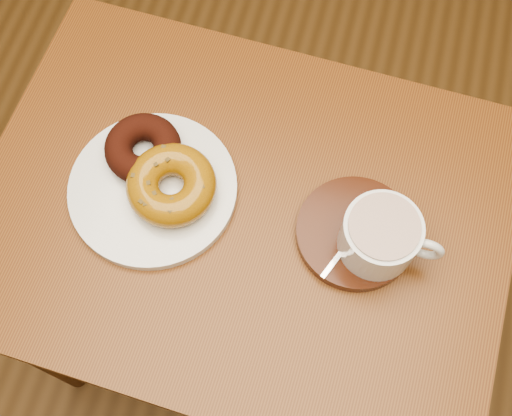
% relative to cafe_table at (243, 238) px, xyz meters
% --- Properties ---
extents(cafe_table, '(0.75, 0.58, 0.68)m').
position_rel_cafe_table_xyz_m(cafe_table, '(0.00, 0.00, 0.00)').
color(cafe_table, brown).
rests_on(cafe_table, ground).
extents(donut_plate, '(0.27, 0.27, 0.01)m').
position_rel_cafe_table_xyz_m(donut_plate, '(-0.12, -0.00, 0.12)').
color(donut_plate, silver).
rests_on(donut_plate, cafe_table).
extents(donut_cinnamon, '(0.12, 0.12, 0.04)m').
position_rel_cafe_table_xyz_m(donut_cinnamon, '(-0.15, 0.04, 0.14)').
color(donut_cinnamon, black).
rests_on(donut_cinnamon, donut_plate).
extents(donut_caramel, '(0.15, 0.15, 0.04)m').
position_rel_cafe_table_xyz_m(donut_caramel, '(-0.09, -0.00, 0.14)').
color(donut_caramel, '#976310').
rests_on(donut_caramel, donut_plate).
extents(saucer, '(0.20, 0.20, 0.02)m').
position_rel_cafe_table_xyz_m(saucer, '(0.16, 0.00, 0.12)').
color(saucer, '#351307').
rests_on(saucer, cafe_table).
extents(coffee_cup, '(0.13, 0.10, 0.07)m').
position_rel_cafe_table_xyz_m(coffee_cup, '(0.18, -0.01, 0.16)').
color(coffee_cup, silver).
rests_on(coffee_cup, saucer).
extents(teaspoon, '(0.05, 0.10, 0.01)m').
position_rel_cafe_table_xyz_m(teaspoon, '(0.16, 0.00, 0.13)').
color(teaspoon, silver).
rests_on(teaspoon, saucer).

